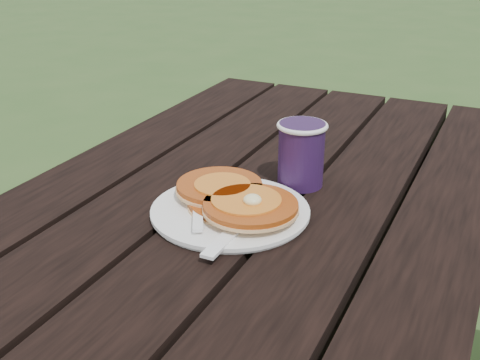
% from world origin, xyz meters
% --- Properties ---
extents(plate, '(0.30, 0.30, 0.01)m').
position_xyz_m(plate, '(0.00, 0.15, 0.76)').
color(plate, white).
rests_on(plate, picnic_table).
extents(pancake_stack, '(0.21, 0.18, 0.04)m').
position_xyz_m(pancake_stack, '(0.01, 0.16, 0.77)').
color(pancake_stack, '#AF4913').
rests_on(pancake_stack, plate).
extents(knife, '(0.02, 0.18, 0.00)m').
position_xyz_m(knife, '(0.04, 0.09, 0.76)').
color(knife, white).
rests_on(knife, plate).
extents(fork, '(0.11, 0.16, 0.01)m').
position_xyz_m(fork, '(-0.03, 0.10, 0.77)').
color(fork, white).
rests_on(fork, plate).
extents(coffee_cup, '(0.09, 0.09, 0.11)m').
position_xyz_m(coffee_cup, '(0.06, 0.30, 0.81)').
color(coffee_cup, '#271238').
rests_on(coffee_cup, picnic_table).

